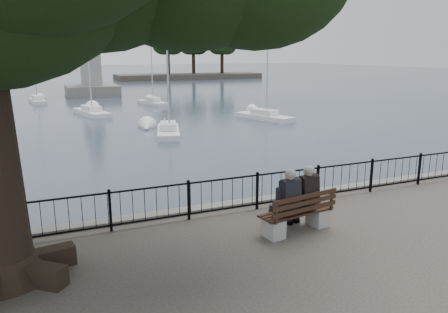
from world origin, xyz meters
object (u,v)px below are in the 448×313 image
bench (298,218)px  person_left (285,203)px  person_right (303,199)px  lion_monument (91,77)px

bench → person_left: bearing=169.4°
bench → person_left: size_ratio=1.24×
bench → person_right: bearing=32.2°
person_right → lion_monument: lion_monument is taller
person_right → person_left: bearing=-171.1°
bench → person_right: (0.24, 0.15, 0.39)m
bench → person_left: person_left is taller
person_right → bench: bearing=-147.8°
bench → person_left: 0.52m
bench → lion_monument: 49.25m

